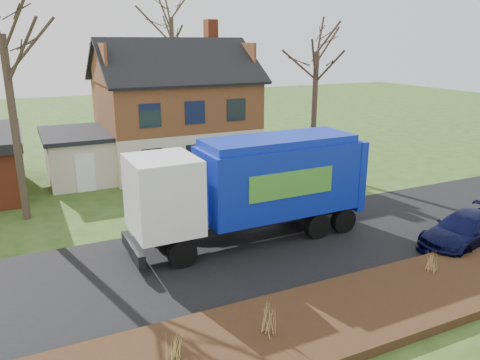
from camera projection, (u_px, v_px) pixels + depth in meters
name	position (u px, v px, depth m)	size (l,w,h in m)	color
ground	(241.00, 254.00, 18.08)	(120.00, 120.00, 0.00)	#2D4818
road	(241.00, 254.00, 18.07)	(80.00, 7.00, 0.02)	black
mulch_verge	(320.00, 322.00, 13.45)	(80.00, 3.50, 0.30)	black
main_house	(167.00, 105.00, 29.57)	(12.95, 8.95, 9.26)	beige
garbage_truck	(256.00, 183.00, 18.83)	(9.88, 2.78, 4.22)	black
silver_sedan	(191.00, 211.00, 20.70)	(1.40, 4.02, 1.32)	#A7A9AE
navy_wagon	(464.00, 230.00, 18.68)	(1.84, 4.52, 1.31)	black
tree_front_east	(318.00, 30.00, 27.15)	(3.76, 3.76, 10.45)	#3F2E26
grass_clump_west	(175.00, 346.00, 11.43)	(0.33, 0.27, 0.87)	tan
grass_clump_mid	(270.00, 318.00, 12.50)	(0.35, 0.29, 0.99)	#A58048
grass_clump_east	(432.00, 260.00, 16.03)	(0.32, 0.26, 0.79)	tan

